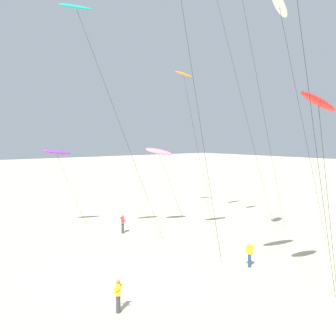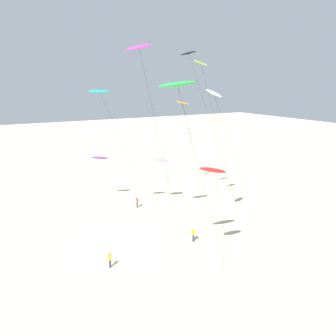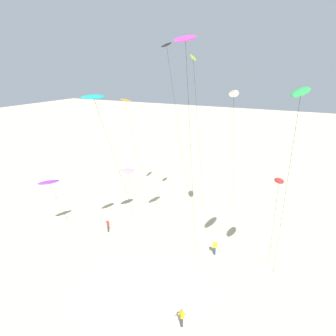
% 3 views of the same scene
% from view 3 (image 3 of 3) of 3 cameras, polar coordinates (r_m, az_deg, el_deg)
% --- Properties ---
extents(ground_plane, '(260.00, 260.00, 0.00)m').
position_cam_3_polar(ground_plane, '(30.76, -3.12, -21.06)').
color(ground_plane, beige).
extents(kite_white, '(2.18, 9.68, 17.69)m').
position_cam_3_polar(kite_white, '(31.23, 12.11, 13.16)').
color(kite_white, white).
rests_on(kite_white, ground).
extents(kite_purple, '(1.37, 4.42, 7.42)m').
position_cam_3_polar(kite_purple, '(37.20, -21.28, -2.50)').
color(kite_purple, purple).
rests_on(kite_purple, ground).
extents(kite_pink, '(1.33, 4.88, 7.70)m').
position_cam_3_polar(kite_pink, '(38.60, -7.58, -0.54)').
color(kite_pink, pink).
rests_on(kite_pink, ground).
extents(kite_lime, '(1.47, 8.93, 20.83)m').
position_cam_3_polar(kite_lime, '(34.29, 4.76, 18.98)').
color(kite_lime, '#8CD833').
rests_on(kite_lime, ground).
extents(kite_teal, '(1.61, 9.34, 17.42)m').
position_cam_3_polar(kite_teal, '(26.69, -13.53, 12.30)').
color(kite_teal, teal).
rests_on(kite_teal, ground).
extents(kite_black, '(1.64, 11.30, 22.18)m').
position_cam_3_polar(kite_black, '(35.93, -0.19, 21.30)').
color(kite_black, black).
rests_on(kite_black, ground).
extents(kite_red, '(1.15, 4.53, 10.88)m').
position_cam_3_polar(kite_red, '(27.88, 19.94, -2.28)').
color(kite_red, red).
rests_on(kite_red, ground).
extents(kite_green, '(1.46, 7.72, 18.38)m').
position_cam_3_polar(kite_green, '(21.78, 23.46, 12.63)').
color(kite_green, green).
rests_on(kite_green, ground).
extents(kite_orange, '(1.05, 5.50, 15.40)m').
position_cam_3_polar(kite_orange, '(44.31, -7.77, 12.09)').
color(kite_orange, orange).
rests_on(kite_orange, ground).
extents(kite_magenta, '(1.46, 6.62, 21.95)m').
position_cam_3_polar(kite_magenta, '(24.29, 3.29, 22.31)').
color(kite_magenta, '#D8339E').
rests_on(kite_magenta, ground).
extents(kite_flyer_nearest, '(0.64, 0.62, 1.67)m').
position_cam_3_polar(kite_flyer_nearest, '(34.68, 8.70, -14.35)').
color(kite_flyer_nearest, navy).
rests_on(kite_flyer_nearest, ground).
extents(kite_flyer_middle, '(0.73, 0.72, 1.67)m').
position_cam_3_polar(kite_flyer_middle, '(26.69, 2.59, -25.94)').
color(kite_flyer_middle, '#33333D').
rests_on(kite_flyer_middle, ground).
extents(kite_flyer_furthest, '(0.69, 0.67, 1.67)m').
position_cam_3_polar(kite_flyer_furthest, '(39.12, -11.07, -10.42)').
color(kite_flyer_furthest, '#33333D').
rests_on(kite_flyer_furthest, ground).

